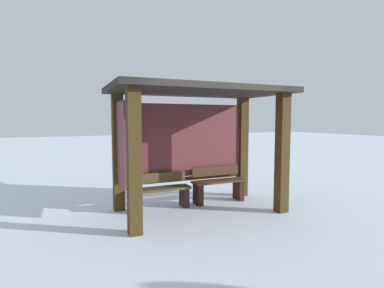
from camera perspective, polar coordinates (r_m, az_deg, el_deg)
ground_plane at (r=6.16m, az=1.39°, el=-12.58°), size 60.00×60.00×0.00m
bus_shelter at (r=6.00m, az=-0.07°, el=4.20°), size 3.44×1.92×2.44m
bench_left_inside at (r=6.22m, az=-5.96°, el=-9.12°), size 1.21×0.35×0.73m
bench_center_inside at (r=6.73m, az=5.04°, el=-7.86°), size 1.21×0.36×0.77m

